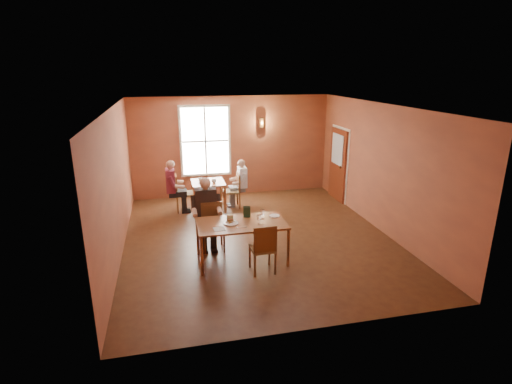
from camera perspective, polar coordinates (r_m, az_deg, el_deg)
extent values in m
cube|color=brown|center=(9.34, 0.27, -6.52)|extent=(6.00, 7.00, 0.01)
cube|color=brown|center=(12.19, -3.47, 6.53)|extent=(6.00, 0.04, 3.00)
cube|color=brown|center=(5.67, 8.38, -6.51)|extent=(6.00, 0.04, 3.00)
cube|color=brown|center=(8.69, -19.36, 1.14)|extent=(0.04, 7.00, 3.00)
cube|color=brown|center=(9.94, 17.41, 3.29)|extent=(0.04, 7.00, 3.00)
cube|color=white|center=(8.58, 0.30, 12.13)|extent=(6.00, 7.00, 0.04)
cube|color=white|center=(12.01, -7.24, 7.22)|extent=(1.36, 0.10, 1.96)
cube|color=maroon|center=(12.00, 11.56, 3.83)|extent=(0.12, 1.04, 2.10)
cylinder|color=brown|center=(12.16, 0.80, 9.87)|extent=(0.16, 0.16, 0.28)
cylinder|color=silver|center=(7.92, -3.62, -4.41)|extent=(0.38, 0.38, 0.04)
cube|color=tan|center=(7.99, -3.76, -3.84)|extent=(0.12, 0.12, 0.13)
cube|color=#1D3622|center=(8.20, -1.31, -2.86)|extent=(0.16, 0.11, 0.24)
cube|color=white|center=(7.73, -2.06, -5.08)|extent=(0.22, 0.05, 0.00)
cube|color=white|center=(7.68, -5.28, -5.28)|extent=(0.23, 0.23, 0.01)
cylinder|color=white|center=(8.30, 2.65, -3.42)|extent=(0.26, 0.26, 0.02)
imported|color=silver|center=(10.90, -6.02, 1.56)|extent=(0.14, 0.14, 0.10)
imported|color=silver|center=(11.14, -8.00, 1.81)|extent=(0.10, 0.10, 0.09)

